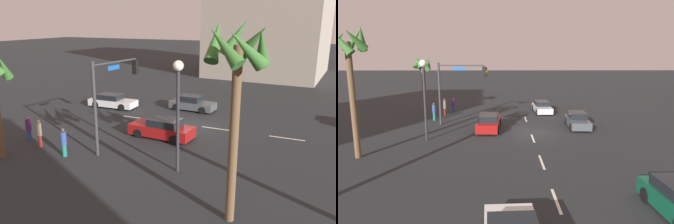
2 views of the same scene
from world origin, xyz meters
The scene contains 14 objects.
ground_plane centered at (0.00, 0.00, 0.00)m, with size 220.00×220.00×0.00m, color #232628.
lane_stripe_2 centered at (-7.19, 0.00, 0.01)m, with size 2.45×0.14×0.01m, color silver.
lane_stripe_3 centered at (-1.95, 0.00, 0.01)m, with size 2.25×0.14×0.01m, color silver.
lane_stripe_4 centered at (5.17, 0.00, 0.01)m, with size 2.48×0.14×0.01m, color silver.
car_0 centered at (0.89, 3.57, 0.65)m, with size 4.67×2.10×1.41m.
car_1 centered at (1.74, -4.43, 0.63)m, with size 4.27×1.99×1.36m.
car_2 centered at (9.05, -2.17, 0.59)m, with size 4.65×1.97×1.27m.
traffic_signal centered at (2.93, 6.68, 3.93)m, with size 0.63×4.59×5.79m.
streetlamp centered at (-2.33, 8.22, 4.29)m, with size 0.56×0.56×6.12m.
pedestrian_0 centered at (7.34, 8.68, 1.00)m, with size 0.41×0.41×1.86m.
pedestrian_1 centered at (9.05, 7.99, 0.87)m, with size 0.42×0.42×1.67m.
pedestrian_2 centered at (4.80, 9.24, 0.94)m, with size 0.51×0.51×1.80m.
palm_tree_0 centered at (-6.21, 11.65, 6.39)m, with size 2.44×2.65×8.26m.
building_0 centered at (-0.95, -30.13, 9.53)m, with size 15.53×17.69×19.07m, color #9E9384.
Camera 1 is at (-9.19, 24.00, 8.09)m, focal length 36.09 mm.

